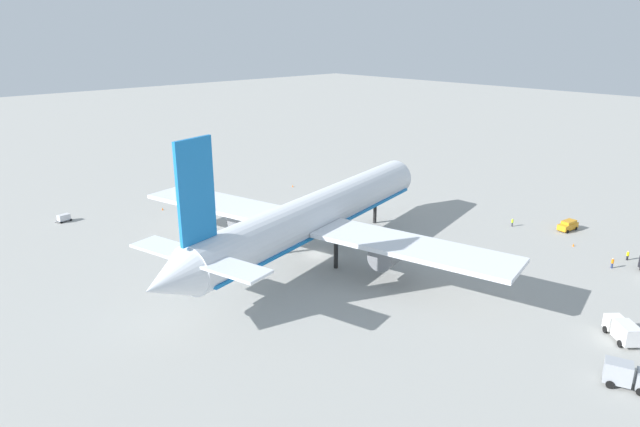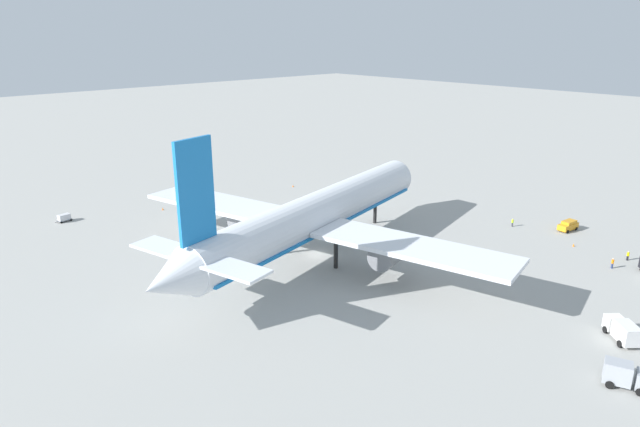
# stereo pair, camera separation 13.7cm
# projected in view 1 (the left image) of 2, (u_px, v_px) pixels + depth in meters

# --- Properties ---
(ground_plane) EXTENTS (600.00, 600.00, 0.00)m
(ground_plane) POSITION_uv_depth(u_px,v_px,m) (318.00, 255.00, 97.01)
(ground_plane) COLOR #9E9E99
(airliner) EXTENTS (70.87, 69.56, 24.67)m
(airliner) POSITION_uv_depth(u_px,v_px,m) (314.00, 216.00, 93.73)
(airliner) COLOR silver
(airliner) RESTS_ON ground
(service_truck_1) EXTENTS (5.09, 5.42, 2.70)m
(service_truck_1) POSITION_uv_depth(u_px,v_px,m) (623.00, 330.00, 69.93)
(service_truck_1) COLOR white
(service_truck_1) RESTS_ON ground
(service_truck_4) EXTENTS (3.49, 4.97, 2.84)m
(service_truck_4) POSITION_uv_depth(u_px,v_px,m) (625.00, 374.00, 60.82)
(service_truck_4) COLOR #999EA5
(service_truck_4) RESTS_ON ground
(service_van) EXTENTS (4.75, 2.49, 1.97)m
(service_van) POSITION_uv_depth(u_px,v_px,m) (568.00, 225.00, 108.62)
(service_van) COLOR orange
(service_van) RESTS_ON ground
(baggage_cart_1) EXTENTS (3.40, 1.86, 1.52)m
(baggage_cart_1) POSITION_uv_depth(u_px,v_px,m) (64.00, 218.00, 113.63)
(baggage_cart_1) COLOR #595B60
(baggage_cart_1) RESTS_ON ground
(ground_worker_3) EXTENTS (0.53, 0.53, 1.65)m
(ground_worker_3) POSITION_uv_depth(u_px,v_px,m) (512.00, 222.00, 110.84)
(ground_worker_3) COLOR #3F3F47
(ground_worker_3) RESTS_ON ground
(ground_worker_4) EXTENTS (0.52, 0.52, 1.77)m
(ground_worker_4) POSITION_uv_depth(u_px,v_px,m) (612.00, 263.00, 91.38)
(ground_worker_4) COLOR navy
(ground_worker_4) RESTS_ON ground
(ground_worker_5) EXTENTS (0.44, 0.44, 1.66)m
(ground_worker_5) POSITION_uv_depth(u_px,v_px,m) (628.00, 255.00, 94.59)
(ground_worker_5) COLOR black
(ground_worker_5) RESTS_ON ground
(traffic_cone_0) EXTENTS (0.36, 0.36, 0.55)m
(traffic_cone_0) POSITION_uv_depth(u_px,v_px,m) (573.00, 245.00, 100.80)
(traffic_cone_0) COLOR orange
(traffic_cone_0) RESTS_ON ground
(traffic_cone_1) EXTENTS (0.36, 0.36, 0.55)m
(traffic_cone_1) POSITION_uv_depth(u_px,v_px,m) (293.00, 186.00, 138.84)
(traffic_cone_1) COLOR orange
(traffic_cone_1) RESTS_ON ground
(traffic_cone_2) EXTENTS (0.36, 0.36, 0.55)m
(traffic_cone_2) POSITION_uv_depth(u_px,v_px,m) (185.00, 203.00, 125.24)
(traffic_cone_2) COLOR orange
(traffic_cone_2) RESTS_ON ground
(traffic_cone_3) EXTENTS (0.36, 0.36, 0.55)m
(traffic_cone_3) POSITION_uv_depth(u_px,v_px,m) (163.00, 209.00, 121.02)
(traffic_cone_3) COLOR orange
(traffic_cone_3) RESTS_ON ground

